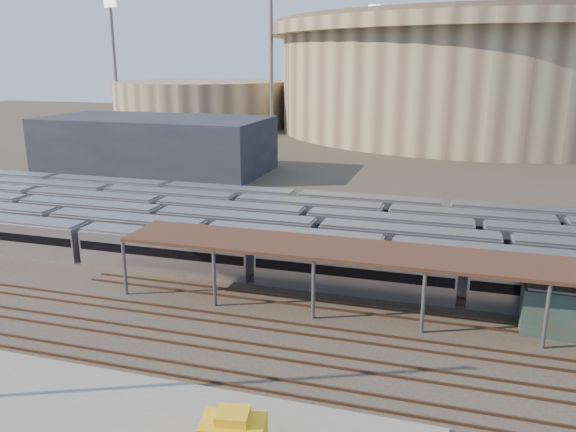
# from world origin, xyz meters

# --- Properties ---
(ground) EXTENTS (420.00, 420.00, 0.00)m
(ground) POSITION_xyz_m (0.00, 0.00, 0.00)
(ground) COLOR #383026
(ground) RESTS_ON ground
(apron) EXTENTS (50.00, 9.00, 0.20)m
(apron) POSITION_xyz_m (-5.00, -15.00, 0.10)
(apron) COLOR gray
(apron) RESTS_ON ground
(subway_trains) EXTENTS (124.62, 23.90, 3.60)m
(subway_trains) POSITION_xyz_m (-0.16, 18.50, 1.80)
(subway_trains) COLOR silver
(subway_trains) RESTS_ON ground
(inspection_shed) EXTENTS (60.30, 6.00, 5.30)m
(inspection_shed) POSITION_xyz_m (22.00, 4.00, 4.98)
(inspection_shed) COLOR slate
(inspection_shed) RESTS_ON ground
(empty_tracks) EXTENTS (170.00, 9.62, 0.18)m
(empty_tracks) POSITION_xyz_m (0.00, -5.00, 0.09)
(empty_tracks) COLOR #4C3323
(empty_tracks) RESTS_ON ground
(stadium) EXTENTS (124.00, 124.00, 32.50)m
(stadium) POSITION_xyz_m (25.00, 140.00, 16.47)
(stadium) COLOR tan
(stadium) RESTS_ON ground
(secondary_arena) EXTENTS (56.00, 56.00, 14.00)m
(secondary_arena) POSITION_xyz_m (-60.00, 130.00, 7.00)
(secondary_arena) COLOR tan
(secondary_arena) RESTS_ON ground
(service_building) EXTENTS (42.00, 20.00, 10.00)m
(service_building) POSITION_xyz_m (-35.00, 55.00, 5.00)
(service_building) COLOR #1E232D
(service_building) RESTS_ON ground
(floodlight_0) EXTENTS (4.00, 1.00, 38.40)m
(floodlight_0) POSITION_xyz_m (-30.00, 110.00, 20.65)
(floodlight_0) COLOR slate
(floodlight_0) RESTS_ON ground
(floodlight_1) EXTENTS (4.00, 1.00, 38.40)m
(floodlight_1) POSITION_xyz_m (-85.00, 120.00, 20.65)
(floodlight_1) COLOR slate
(floodlight_1) RESTS_ON ground
(floodlight_3) EXTENTS (4.00, 1.00, 38.40)m
(floodlight_3) POSITION_xyz_m (-10.00, 160.00, 20.65)
(floodlight_3) COLOR slate
(floodlight_3) RESTS_ON ground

